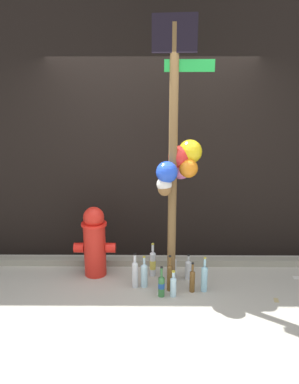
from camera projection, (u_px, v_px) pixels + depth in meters
ground_plane at (151, 304)px, 4.14m from camera, size 14.00×14.00×0.00m
building_wall at (152, 123)px, 4.93m from camera, size 10.00×0.20×3.46m
curb_strip at (152, 262)px, 5.02m from camera, size 8.00×0.12×0.08m
memorial_post at (178, 150)px, 4.17m from camera, size 0.62×0.47×2.85m
fire_hydrant at (95, 241)px, 4.67m from camera, size 0.49×0.29×0.84m
bottle_0 at (153, 263)px, 4.71m from camera, size 0.07×0.07×0.41m
bottle_1 at (173, 286)px, 4.26m from camera, size 0.07×0.07×0.29m
bottle_2 at (188, 269)px, 4.64m from camera, size 0.07×0.07×0.30m
bottle_3 at (174, 268)px, 4.64m from camera, size 0.07×0.07×0.35m
bottle_4 at (192, 280)px, 4.35m from camera, size 0.06×0.06×0.34m
bottle_5 at (161, 285)px, 4.26m from camera, size 0.07×0.07×0.34m
bottle_6 at (135, 273)px, 4.44m from camera, size 0.07×0.07×0.40m
bottle_7 at (204, 278)px, 4.36m from camera, size 0.07×0.07×0.40m
bottle_8 at (170, 276)px, 4.37m from camera, size 0.06×0.06×0.41m
bottle_9 at (144, 274)px, 4.46m from camera, size 0.08×0.08×0.36m
litter_0 at (161, 293)px, 4.36m from camera, size 0.10×0.13×0.01m
litter_1 at (297, 278)px, 4.69m from camera, size 0.10×0.09×0.01m
litter_2 at (276, 300)px, 4.21m from camera, size 0.06×0.09×0.01m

